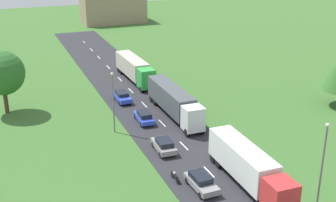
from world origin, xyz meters
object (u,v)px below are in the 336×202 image
tree_birch (2,73)px  truck_third (135,68)px  distant_building (113,9)px  car_fifth (122,96)px  truck_lead (248,166)px  car_second (201,182)px  car_third (164,145)px  lamppost_lead (323,162)px  lamppost_second (113,99)px  motorcycle_courier (175,176)px  car_fourth (144,117)px  truck_second (174,101)px

tree_birch → truck_third: bearing=18.8°
tree_birch → distant_building: bearing=62.2°
truck_third → car_fifth: truck_third is taller
truck_lead → truck_third: (-0.13, 36.22, -0.02)m
car_second → car_third: car_third is taller
car_fifth → lamppost_lead: bearing=-75.0°
truck_lead → car_fifth: truck_lead is taller
car_third → lamppost_second: bearing=117.5°
tree_birch → car_second: bearing=-59.4°
motorcycle_courier → lamppost_second: size_ratio=0.25×
motorcycle_courier → lamppost_second: lamppost_second is taller
car_fourth → truck_second: bearing=8.3°
truck_second → tree_birch: tree_birch is taller
truck_lead → car_fourth: size_ratio=2.97×
car_fourth → lamppost_lead: (8.33, -24.42, 3.87)m
motorcycle_courier → truck_third: bearing=79.3°
truck_third → car_fifth: 10.14m
truck_third → car_fourth: truck_third is taller
car_fifth → lamppost_second: 11.40m
car_fifth → car_second: bearing=-89.1°
truck_second → lamppost_lead: (3.81, -25.08, 2.46)m
truck_lead → car_third: 11.23m
car_second → tree_birch: 32.86m
car_third → truck_third: bearing=79.5°
truck_second → motorcycle_courier: 17.23m
tree_birch → car_third: bearing=-50.1°
truck_lead → lamppost_lead: bearing=-55.1°
truck_lead → car_fourth: truck_lead is taller
car_fourth → lamppost_second: (-4.43, -1.50, 3.57)m
truck_lead → car_third: truck_lead is taller
distant_building → truck_second: bearing=-98.4°
car_fifth → tree_birch: 16.96m
car_fourth → lamppost_lead: size_ratio=0.52×
car_third → car_fifth: 17.44m
car_third → distant_building: (15.36, 78.83, 2.83)m
car_second → lamppost_second: (-4.32, 16.15, 3.57)m
car_third → lamppost_lead: 18.36m
truck_lead → car_third: bearing=116.7°
truck_second → car_fifth: (-5.03, 7.93, -1.41)m
car_second → distant_building: bearing=80.4°
truck_second → truck_third: 16.77m
car_second → car_fourth: (0.11, 17.65, 0.00)m
car_fifth → lamppost_second: (-3.91, -10.09, 3.57)m
truck_second → lamppost_lead: lamppost_lead is taller
car_third → distant_building: size_ratio=0.25×
truck_third → car_third: bearing=-100.5°
distant_building → lamppost_second: bearing=-105.0°
lamppost_second → car_third: bearing=-62.5°
truck_lead → truck_third: size_ratio=0.97×
car_third → car_fifth: bearing=89.7°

